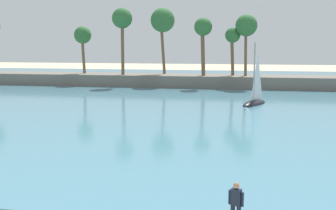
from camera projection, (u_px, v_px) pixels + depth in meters
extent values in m
cube|color=teal|center=(205.00, 89.00, 57.03)|extent=(220.00, 86.94, 0.06)
cube|color=slate|center=(207.00, 81.00, 60.28)|extent=(111.68, 6.00, 1.80)
cylinder|color=brown|center=(163.00, 47.00, 62.33)|extent=(0.92, 0.71, 8.21)
sphere|color=#2D6633|center=(163.00, 20.00, 61.72)|extent=(3.70, 3.70, 3.70)
cylinder|color=brown|center=(232.00, 55.00, 59.40)|extent=(0.73, 0.74, 5.89)
sphere|color=#2D6633|center=(233.00, 35.00, 58.97)|extent=(2.22, 2.22, 2.22)
cylinder|color=brown|center=(246.00, 51.00, 58.33)|extent=(0.53, 0.42, 7.22)
sphere|color=#2D6633|center=(246.00, 25.00, 57.80)|extent=(3.12, 3.12, 3.12)
cylinder|color=brown|center=(123.00, 47.00, 60.52)|extent=(0.52, 0.58, 8.38)
sphere|color=#2D6633|center=(122.00, 18.00, 59.90)|extent=(3.03, 3.03, 3.03)
cylinder|color=brown|center=(83.00, 54.00, 63.69)|extent=(0.64, 0.54, 6.00)
sphere|color=#2D6633|center=(83.00, 35.00, 63.25)|extent=(2.71, 2.71, 2.71)
cylinder|color=brown|center=(203.00, 51.00, 58.62)|extent=(0.81, 0.63, 7.05)
sphere|color=#2D6633|center=(203.00, 27.00, 58.11)|extent=(2.60, 2.60, 2.60)
cube|color=#141E33|center=(236.00, 197.00, 13.69)|extent=(0.39, 0.30, 0.58)
sphere|color=#9E7051|center=(236.00, 185.00, 13.63)|extent=(0.21, 0.21, 0.21)
cylinder|color=#141E33|center=(230.00, 197.00, 13.82)|extent=(0.09, 0.09, 0.50)
cylinder|color=#141E33|center=(243.00, 199.00, 13.58)|extent=(0.09, 0.09, 0.50)
ellipsoid|color=black|center=(254.00, 104.00, 42.55)|extent=(3.31, 4.91, 0.95)
cylinder|color=gray|center=(254.00, 72.00, 41.85)|extent=(0.14, 0.14, 5.95)
pyramid|color=white|center=(257.00, 75.00, 42.57)|extent=(1.04, 2.00, 5.05)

